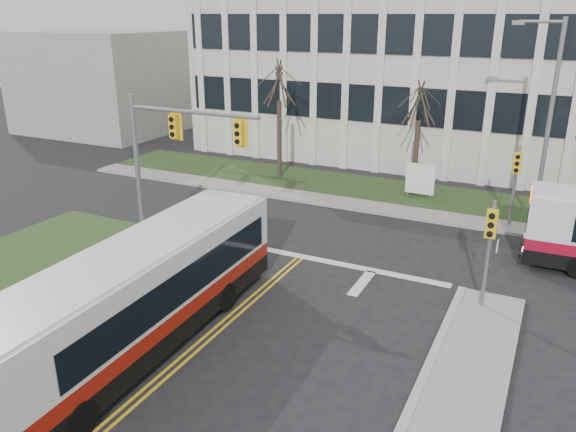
% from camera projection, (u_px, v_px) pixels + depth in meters
% --- Properties ---
extents(ground, '(120.00, 120.00, 0.00)m').
position_uv_depth(ground, '(180.00, 362.00, 15.91)').
color(ground, black).
rests_on(ground, ground).
extents(sidewalk_cross, '(44.00, 1.60, 0.14)m').
position_uv_depth(sidewalk_cross, '(459.00, 220.00, 26.64)').
color(sidewalk_cross, '#9E9B93').
rests_on(sidewalk_cross, ground).
extents(building_lawn, '(44.00, 5.00, 0.12)m').
position_uv_depth(building_lawn, '(469.00, 204.00, 29.00)').
color(building_lawn, '#2A431C').
rests_on(building_lawn, ground).
extents(office_building, '(40.00, 16.00, 12.00)m').
position_uv_depth(office_building, '(509.00, 67.00, 37.11)').
color(office_building, beige).
rests_on(office_building, ground).
extents(building_annex, '(12.00, 12.00, 8.00)m').
position_uv_depth(building_annex, '(111.00, 80.00, 47.28)').
color(building_annex, '#9E9B93').
rests_on(building_annex, ground).
extents(mast_arm_signal, '(6.11, 0.38, 6.20)m').
position_uv_depth(mast_arm_signal, '(167.00, 145.00, 22.83)').
color(mast_arm_signal, slate).
rests_on(mast_arm_signal, ground).
extents(signal_pole_near, '(0.34, 0.39, 3.80)m').
position_uv_depth(signal_pole_near, '(490.00, 240.00, 17.89)').
color(signal_pole_near, slate).
rests_on(signal_pole_near, ground).
extents(signal_pole_far, '(0.34, 0.39, 3.80)m').
position_uv_depth(signal_pole_far, '(516.00, 175.00, 25.06)').
color(signal_pole_far, slate).
rests_on(signal_pole_far, ground).
extents(streetlight, '(2.15, 0.25, 9.20)m').
position_uv_depth(streetlight, '(546.00, 114.00, 24.48)').
color(streetlight, slate).
rests_on(streetlight, ground).
extents(directory_sign, '(1.50, 0.12, 2.00)m').
position_uv_depth(directory_sign, '(420.00, 179.00, 29.24)').
color(directory_sign, slate).
rests_on(directory_sign, ground).
extents(tree_left, '(1.80, 1.80, 7.70)m').
position_uv_depth(tree_left, '(279.00, 85.00, 31.71)').
color(tree_left, '#42352B').
rests_on(tree_left, ground).
extents(tree_mid, '(1.80, 1.80, 6.82)m').
position_uv_depth(tree_mid, '(420.00, 105.00, 28.77)').
color(tree_mid, '#42352B').
rests_on(tree_mid, ground).
extents(bus_main, '(2.81, 11.67, 3.10)m').
position_uv_depth(bus_main, '(138.00, 300.00, 16.16)').
color(bus_main, silver).
rests_on(bus_main, ground).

